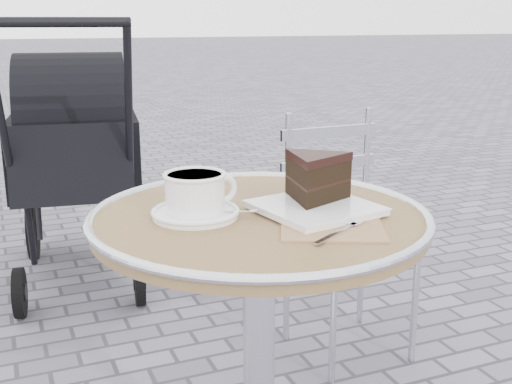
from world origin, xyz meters
name	(u,v)px	position (x,y,z in m)	size (l,w,h in m)	color
cafe_table	(259,286)	(0.00, 0.00, 0.57)	(0.72, 0.72, 0.74)	silver
cappuccino_set	(196,197)	(-0.13, 0.03, 0.77)	(0.20, 0.18, 0.09)	white
cake_plate_set	(315,184)	(0.12, -0.01, 0.79)	(0.27, 0.36, 0.12)	#9D7256
bistro_chair	(338,204)	(0.57, 0.66, 0.51)	(0.39, 0.39, 0.83)	silver
baby_stroller	(75,165)	(-0.19, 1.65, 0.51)	(0.64, 1.15, 1.13)	black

